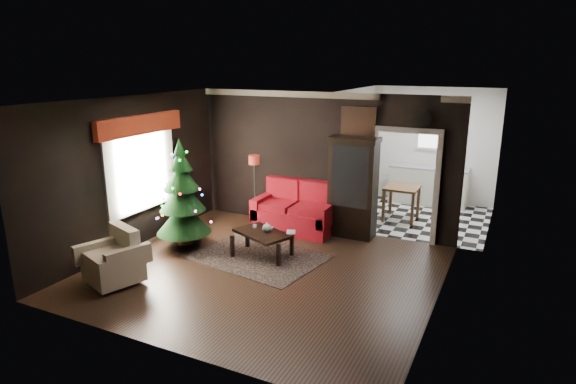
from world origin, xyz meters
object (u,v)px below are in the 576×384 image
at_px(christmas_tree, 182,193).
at_px(teapot, 267,228).
at_px(loveseat, 295,207).
at_px(armchair, 113,256).
at_px(floor_lamp, 255,189).
at_px(coffee_table, 262,244).
at_px(wall_clock, 422,119).
at_px(curio_cabinet, 353,190).
at_px(kitchen_table, 401,203).

distance_m(christmas_tree, teapot, 1.70).
xyz_separation_m(loveseat, armchair, (-1.51, -3.47, -0.04)).
xyz_separation_m(floor_lamp, christmas_tree, (-0.63, -1.56, 0.22)).
xyz_separation_m(christmas_tree, coffee_table, (1.53, 0.24, -0.81)).
bearing_deg(wall_clock, teapot, -139.72).
bearing_deg(armchair, wall_clock, 64.91).
bearing_deg(teapot, armchair, -129.53).
bearing_deg(floor_lamp, christmas_tree, -112.14).
relative_size(loveseat, armchair, 2.13).
distance_m(loveseat, floor_lamp, 0.91).
bearing_deg(wall_clock, curio_cabinet, -171.47).
bearing_deg(christmas_tree, floor_lamp, 67.86).
bearing_deg(kitchen_table, armchair, -122.86).
distance_m(curio_cabinet, armchair, 4.57).
bearing_deg(floor_lamp, armchair, -101.64).
bearing_deg(curio_cabinet, kitchen_table, 65.56).
distance_m(christmas_tree, kitchen_table, 4.76).
relative_size(floor_lamp, christmas_tree, 0.75).
bearing_deg(armchair, floor_lamp, 98.18).
relative_size(floor_lamp, coffee_table, 1.43).
height_order(loveseat, armchair, loveseat).
bearing_deg(kitchen_table, floor_lamp, -145.00).
height_order(curio_cabinet, armchair, curio_cabinet).
bearing_deg(christmas_tree, coffee_table, 8.99).
relative_size(curio_cabinet, wall_clock, 5.94).
bearing_deg(loveseat, coffee_table, -87.65).
height_order(teapot, wall_clock, wall_clock).
xyz_separation_m(curio_cabinet, kitchen_table, (0.65, 1.43, -0.57)).
xyz_separation_m(loveseat, wall_clock, (2.35, 0.40, 1.88)).
xyz_separation_m(christmas_tree, armchair, (-0.04, -1.72, -0.59)).
relative_size(coffee_table, teapot, 5.76).
bearing_deg(christmas_tree, loveseat, 50.05).
distance_m(loveseat, teapot, 1.48).
distance_m(loveseat, christmas_tree, 2.35).
height_order(coffee_table, kitchen_table, kitchen_table).
relative_size(loveseat, coffee_table, 1.70).
height_order(coffee_table, teapot, teapot).
relative_size(loveseat, floor_lamp, 1.19).
distance_m(teapot, kitchen_table, 3.54).
bearing_deg(wall_clock, christmas_tree, -150.61).
distance_m(floor_lamp, kitchen_table, 3.24).
bearing_deg(christmas_tree, teapot, 9.74).
bearing_deg(kitchen_table, teapot, -117.99).
distance_m(floor_lamp, armchair, 3.36).
distance_m(armchair, kitchen_table, 6.09).
bearing_deg(armchair, christmas_tree, 108.43).
relative_size(coffee_table, kitchen_table, 1.33).
relative_size(christmas_tree, kitchen_table, 2.55).
bearing_deg(wall_clock, floor_lamp, -169.45).
bearing_deg(teapot, curio_cabinet, 59.18).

